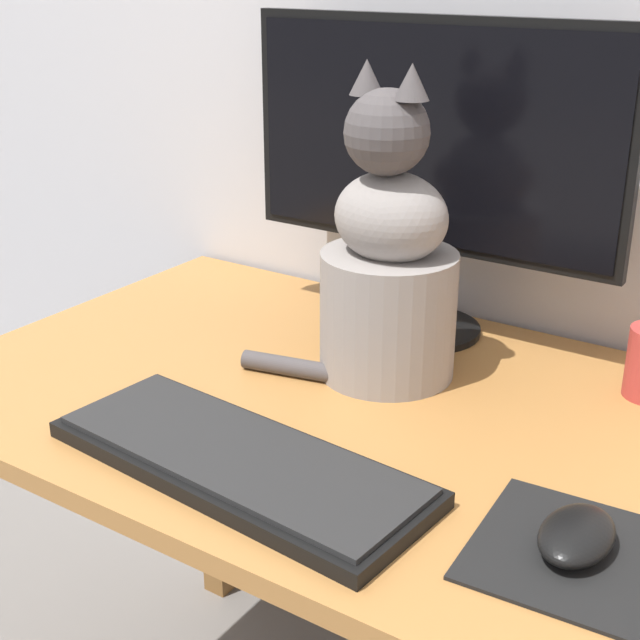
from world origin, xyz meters
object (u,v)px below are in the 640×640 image
monitor (430,157)px  cat (387,266)px  computer_mouse_right (577,535)px  keyboard (238,460)px

monitor → cat: bearing=-81.3°
monitor → cat: size_ratio=1.39×
monitor → cat: (0.02, -0.15, -0.11)m
computer_mouse_right → cat: bearing=145.0°
monitor → cat: 0.19m
keyboard → cat: 0.33m
monitor → computer_mouse_right: 0.59m
monitor → cat: monitor is taller
keyboard → computer_mouse_right: (0.35, 0.06, 0.01)m
monitor → keyboard: bearing=-88.3°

